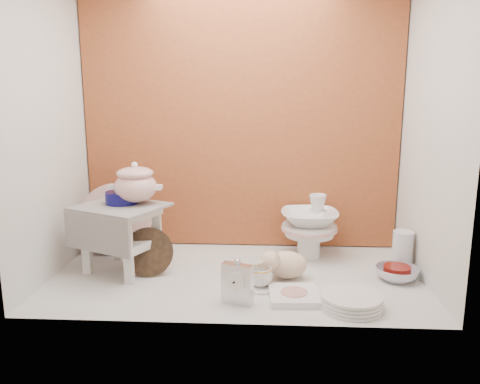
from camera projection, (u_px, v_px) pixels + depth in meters
The scene contains 17 objects.
ground at pixel (236, 276), 2.34m from camera, with size 1.80×1.80×0.00m, color silver.
niche_shell at pixel (238, 84), 2.33m from camera, with size 1.86×1.03×1.53m.
step_stool at pixel (122, 238), 2.37m from camera, with size 0.40×0.34×0.34m, color silver, non-canonical shape.
soup_tureen at pixel (135, 183), 2.35m from camera, with size 0.25×0.25×0.21m, color white, non-canonical shape.
cobalt_bowl at pixel (122, 197), 2.37m from camera, with size 0.16×0.16×0.06m, color #0D0B55.
floral_platter at pixel (116, 219), 2.63m from camera, with size 0.40×0.09×0.40m, color white, non-canonical shape.
blue_white_vase at pixel (117, 227), 2.71m from camera, with size 0.25×0.25×0.27m, color silver.
lacquer_tray at pixel (148, 252), 2.33m from camera, with size 0.24×0.08×0.24m, color black, non-canonical shape.
mantel_clock at pixel (237, 282), 2.01m from camera, with size 0.13×0.05×0.20m, color silver.
plush_pig at pixel (287, 264), 2.29m from camera, with size 0.25×0.17×0.15m, color beige.
teacup_saucer at pixel (261, 287), 2.19m from camera, with size 0.17×0.17×0.01m, color white.
gold_rim_teacup at pixel (261, 277), 2.18m from camera, with size 0.11×0.11×0.09m, color white.
lattice_dish at pixel (294, 295), 2.08m from camera, with size 0.22×0.22×0.03m, color white.
dinner_plate_stack at pixel (351, 301), 1.98m from camera, with size 0.27×0.27×0.06m, color white.
crystal_bowl at pixel (397, 274), 2.28m from camera, with size 0.20×0.20×0.06m, color silver.
clear_glass_vase at pixel (402, 251), 2.39m from camera, with size 0.10×0.10×0.21m, color silver.
porcelain_tower at pixel (309, 226), 2.58m from camera, with size 0.31×0.31×0.35m, color white, non-canonical shape.
Camera 1 is at (0.14, -2.20, 0.89)m, focal length 35.36 mm.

